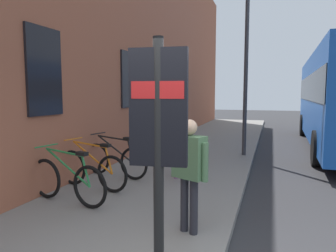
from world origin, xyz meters
TOP-DOWN VIEW (x-y plane):
  - ground at (6.00, -1.00)m, footprint 60.00×60.00m
  - sidewalk_pavement at (8.00, 1.75)m, footprint 24.00×3.50m
  - station_facade at (8.99, 3.80)m, footprint 22.00×0.65m
  - bicycle_by_door at (1.67, 2.82)m, footprint 0.52×1.75m
  - bicycle_nearest_sign at (2.52, 2.87)m, footprint 0.53×1.75m
  - bicycle_far_end at (3.45, 2.85)m, footprint 0.52×1.75m
  - transit_info_sign at (-0.00, 0.53)m, footprint 0.16×0.56m
  - pedestrian_by_facade at (1.23, 0.54)m, footprint 0.38×0.55m
  - pedestrian_near_bus at (3.81, 1.44)m, footprint 0.41×0.51m
  - street_lamp at (6.97, 0.30)m, footprint 0.28×0.28m

SIDE VIEW (x-z plane):
  - ground at x=6.00m, z-range 0.00..0.00m
  - sidewalk_pavement at x=8.00m, z-range 0.00..0.12m
  - bicycle_by_door at x=1.67m, z-range 0.02..1.00m
  - bicycle_nearest_sign at x=2.52m, z-range 0.02..1.00m
  - bicycle_far_end at x=3.45m, z-range 0.02..1.00m
  - pedestrian_near_bus at x=3.81m, z-range 0.29..1.81m
  - pedestrian_by_facade at x=1.23m, z-range 0.29..1.83m
  - transit_info_sign at x=0.00m, z-range 0.52..2.92m
  - street_lamp at x=6.97m, z-range 0.61..6.31m
  - station_facade at x=8.99m, z-range 0.00..8.21m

